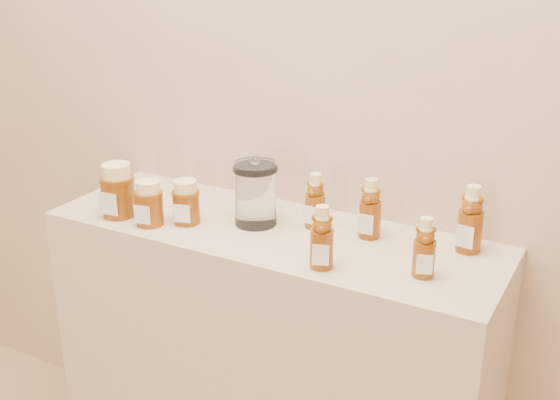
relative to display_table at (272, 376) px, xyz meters
The scene contains 11 objects.
wall_back 0.92m from the display_table, 90.00° to the left, with size 3.50×0.02×2.70m, color tan.
display_table is the anchor object (origin of this frame).
bear_bottle_back_left 0.54m from the display_table, 39.07° to the left, with size 0.06×0.06×0.16m, color #6A2F08, non-canonical shape.
bear_bottle_back_mid 0.59m from the display_table, 18.76° to the left, with size 0.06×0.06×0.17m, color #6A2F08, non-canonical shape.
bear_bottle_back_right 0.73m from the display_table, 13.97° to the left, with size 0.06×0.06×0.19m, color #6A2F08, non-canonical shape.
bear_bottle_front_left 0.59m from the display_table, 32.50° to the right, with size 0.06×0.06×0.17m, color #6A2F08, non-canonical shape.
bear_bottle_front_right 0.68m from the display_table, ahead, with size 0.05×0.05×0.16m, color #6A2F08, non-canonical shape.
honey_jar_left 0.67m from the display_table, 164.40° to the right, with size 0.09×0.09×0.15m, color #6A2F08, non-canonical shape.
honey_jar_back 0.56m from the display_table, 163.20° to the right, with size 0.07×0.07×0.12m, color #6A2F08, non-canonical shape.
honey_jar_front 0.60m from the display_table, 157.62° to the right, with size 0.08×0.08×0.12m, color #6A2F08, non-canonical shape.
glass_canister 0.54m from the display_table, 164.15° to the left, with size 0.12×0.12×0.18m, color white, non-canonical shape.
Camera 1 is at (0.82, 0.11, 1.62)m, focal length 45.00 mm.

